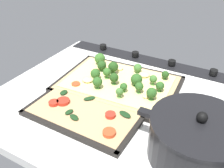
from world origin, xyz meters
TOP-DOWN VIEW (x-y plane):
  - ground_plane at (0.00, 0.00)cm, footprint 76.68×64.43cm
  - stove_control_panel at (0.00, -28.71)cm, footprint 73.61×7.00cm
  - baking_tray_front at (3.78, -6.52)cm, footprint 40.85×29.86cm
  - broccoli_pizza at (3.82, -6.84)cm, footprint 38.31×27.32cm
  - baking_tray_back at (5.09, 9.10)cm, footprint 32.56×24.74cm
  - veggie_pizza_back at (5.23, 9.30)cm, footprint 30.13×22.31cm
  - cooking_pot at (-25.79, 11.87)cm, footprint 28.62×21.85cm

SIDE VIEW (x-z plane):
  - ground_plane at x=0.00cm, z-range -3.00..0.00cm
  - baking_tray_front at x=3.78cm, z-range -0.29..1.01cm
  - baking_tray_back at x=5.09cm, z-range -0.28..1.02cm
  - stove_control_panel at x=0.00cm, z-range -0.74..1.86cm
  - veggie_pizza_back at x=5.23cm, z-range 0.10..2.00cm
  - broccoli_pizza at x=3.82cm, z-range -0.88..4.92cm
  - cooking_pot at x=-25.79cm, z-range -1.16..11.69cm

